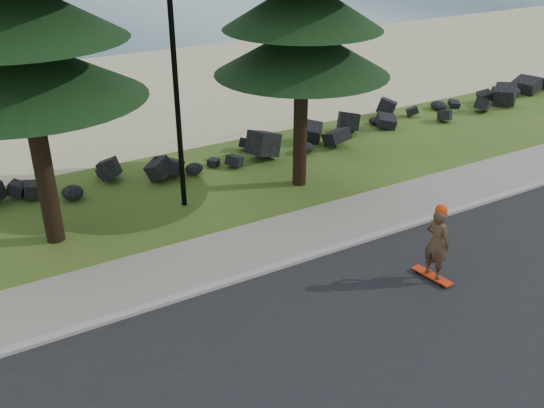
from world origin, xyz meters
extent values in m
plane|color=#314D18|center=(0.00, 0.00, 0.00)|extent=(160.00, 160.00, 0.00)
cube|color=black|center=(0.00, -4.50, 0.01)|extent=(160.00, 7.00, 0.02)
cube|color=#A59C95|center=(0.00, -0.90, 0.05)|extent=(160.00, 0.20, 0.10)
cube|color=gray|center=(0.00, 0.20, 0.04)|extent=(160.00, 2.00, 0.08)
cube|color=tan|center=(0.00, 14.50, 0.01)|extent=(160.00, 15.00, 0.01)
cylinder|color=black|center=(0.00, 3.20, 4.00)|extent=(0.14, 0.14, 8.00)
cube|color=red|center=(3.30, -3.00, 0.10)|extent=(0.38, 1.01, 0.03)
imported|color=#4C3422|center=(3.30, -3.00, 0.93)|extent=(0.47, 0.65, 1.64)
sphere|color=red|center=(3.30, -3.00, 1.72)|extent=(0.26, 0.26, 0.26)
camera|label=1|loc=(-5.41, -10.95, 7.49)|focal=40.00mm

